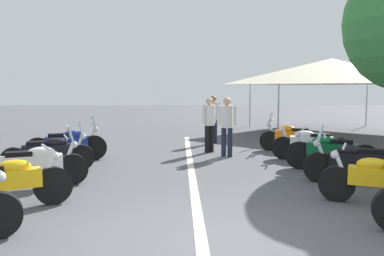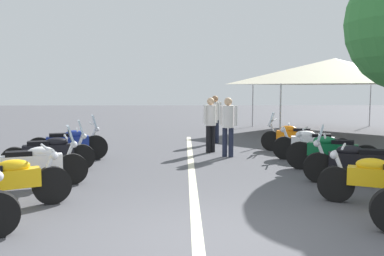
% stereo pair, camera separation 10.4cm
% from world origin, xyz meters
% --- Properties ---
extents(ground_plane, '(80.00, 80.00, 0.00)m').
position_xyz_m(ground_plane, '(0.00, 0.00, 0.00)').
color(ground_plane, '#4C4C51').
extents(lane_centre_stripe, '(14.87, 0.16, 0.01)m').
position_xyz_m(lane_centre_stripe, '(3.73, 0.00, 0.00)').
color(lane_centre_stripe, beige).
rests_on(lane_centre_stripe, ground_plane).
extents(motorcycle_left_row_1, '(1.16, 2.00, 1.00)m').
position_xyz_m(motorcycle_left_row_1, '(1.49, 3.07, 0.46)').
color(motorcycle_left_row_1, black).
rests_on(motorcycle_left_row_1, ground_plane).
extents(motorcycle_left_row_2, '(0.97, 2.06, 1.20)m').
position_xyz_m(motorcycle_left_row_2, '(2.98, 3.13, 0.46)').
color(motorcycle_left_row_2, black).
rests_on(motorcycle_left_row_2, ground_plane).
extents(motorcycle_left_row_3, '(0.85, 2.06, 1.19)m').
position_xyz_m(motorcycle_left_row_3, '(4.55, 3.31, 0.46)').
color(motorcycle_left_row_3, black).
rests_on(motorcycle_left_row_3, ground_plane).
extents(motorcycle_left_row_4, '(0.90, 2.04, 1.22)m').
position_xyz_m(motorcycle_left_row_4, '(5.88, 3.25, 0.48)').
color(motorcycle_left_row_4, black).
rests_on(motorcycle_left_row_4, ground_plane).
extents(motorcycle_right_row_1, '(1.07, 1.95, 0.99)m').
position_xyz_m(motorcycle_right_row_1, '(1.57, -3.09, 0.45)').
color(motorcycle_right_row_1, black).
rests_on(motorcycle_right_row_1, ground_plane).
extents(motorcycle_right_row_2, '(0.94, 2.11, 1.20)m').
position_xyz_m(motorcycle_right_row_2, '(3.08, -3.31, 0.46)').
color(motorcycle_right_row_2, black).
rests_on(motorcycle_right_row_2, ground_plane).
extents(motorcycle_right_row_3, '(1.08, 1.98, 1.01)m').
position_xyz_m(motorcycle_right_row_3, '(4.39, -3.26, 0.47)').
color(motorcycle_right_row_3, black).
rests_on(motorcycle_right_row_3, ground_plane).
extents(motorcycle_right_row_4, '(0.88, 2.06, 0.99)m').
position_xyz_m(motorcycle_right_row_4, '(5.84, -3.25, 0.45)').
color(motorcycle_right_row_4, black).
rests_on(motorcycle_right_row_4, ground_plane).
extents(motorcycle_right_row_5, '(0.95, 1.94, 1.20)m').
position_xyz_m(motorcycle_right_row_5, '(7.34, -3.15, 0.46)').
color(motorcycle_right_row_5, black).
rests_on(motorcycle_right_row_5, ground_plane).
extents(bystander_0, '(0.32, 0.51, 1.68)m').
position_xyz_m(bystander_0, '(6.48, -1.06, 0.98)').
color(bystander_0, '#1E2338').
rests_on(bystander_0, ground_plane).
extents(bystander_1, '(0.32, 0.47, 1.68)m').
position_xyz_m(bystander_1, '(9.28, -0.90, 0.98)').
color(bystander_1, '#1E2338').
rests_on(bystander_1, ground_plane).
extents(bystander_2, '(0.35, 0.44, 1.66)m').
position_xyz_m(bystander_2, '(7.28, -0.62, 0.97)').
color(bystander_2, black).
rests_on(bystander_2, ground_plane).
extents(event_tent, '(6.61, 6.61, 3.20)m').
position_xyz_m(event_tent, '(12.53, -6.24, 2.65)').
color(event_tent, beige).
rests_on(event_tent, ground_plane).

